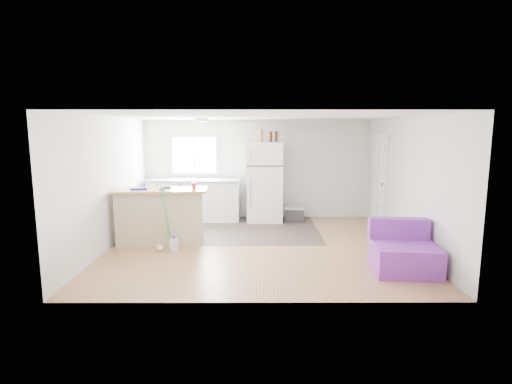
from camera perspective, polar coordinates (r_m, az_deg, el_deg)
room at (r=7.34m, az=0.38°, el=1.34°), size 5.51×5.01×2.41m
vinyl_zone at (r=8.82m, az=-4.44°, el=-5.30°), size 4.05×2.50×0.00m
window at (r=9.89m, az=-8.81°, el=5.26°), size 1.18×0.06×0.98m
interior_door at (r=9.33m, az=17.27°, el=1.45°), size 0.11×0.92×2.10m
ceiling_fixture at (r=8.55m, az=-7.89°, el=10.14°), size 0.30×0.30×0.07m
kitchen_cabinets at (r=9.69m, az=-8.80°, el=-1.05°), size 2.25×0.77×1.28m
peninsula at (r=7.81m, az=-13.49°, el=-3.38°), size 1.76×0.78×1.06m
refrigerator at (r=9.45m, az=1.21°, el=1.46°), size 0.83×0.79×1.87m
cooler at (r=9.55m, az=5.52°, el=-3.10°), size 0.50×0.37×0.36m
purple_seat at (r=6.65m, az=20.34°, el=-8.16°), size 1.02×0.97×0.77m
cleaner_jug at (r=7.38m, az=-11.63°, el=-7.37°), size 0.15×0.12×0.28m
mop at (r=7.43m, az=-13.32°, el=-6.43°), size 0.24×0.34×1.20m
red_cup at (r=7.60m, az=-8.87°, el=0.88°), size 0.10×0.10×0.12m
blue_tray at (r=7.78m, az=-16.35°, el=0.49°), size 0.34×0.27×0.04m
tool_a at (r=7.78m, az=-12.60°, el=0.62°), size 0.15×0.08×0.03m
tool_b at (r=7.57m, az=-13.28°, el=0.35°), size 0.11×0.06×0.03m
cardboard_box at (r=9.33m, az=0.28°, el=8.06°), size 0.22×0.17×0.30m
bottle_left at (r=9.29m, az=2.14°, el=7.90°), size 0.09×0.09×0.25m
bottle_right at (r=9.33m, az=2.90°, el=7.90°), size 0.09×0.09×0.25m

